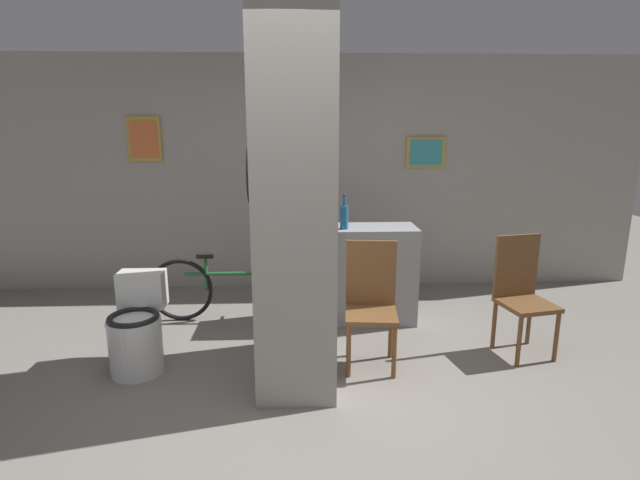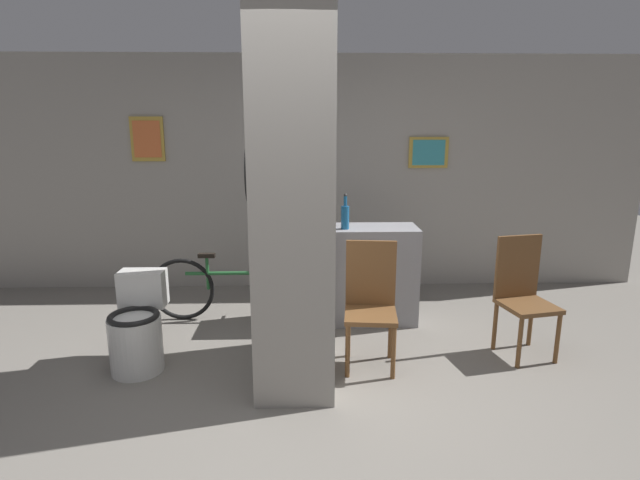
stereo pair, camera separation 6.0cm
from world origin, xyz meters
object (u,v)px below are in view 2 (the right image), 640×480
object	(u,v)px
bicycle	(235,287)
bottle_tall	(345,216)
toilet	(137,330)
chair_near_pillar	(371,300)
chair_by_doorway	(523,292)

from	to	relation	value
bicycle	bottle_tall	world-z (taller)	bottle_tall
toilet	chair_near_pillar	world-z (taller)	chair_near_pillar
toilet	chair_by_doorway	distance (m)	3.10
chair_by_doorway	bottle_tall	distance (m)	1.64
toilet	chair_by_doorway	bearing A→B (deg)	3.43
chair_near_pillar	chair_by_doorway	xyz separation A→B (m)	(1.27, 0.15, 0.00)
chair_near_pillar	toilet	bearing A→B (deg)	-173.16
toilet	bottle_tall	world-z (taller)	bottle_tall
toilet	bottle_tall	size ratio (longest dim) A/B	2.23
chair_near_pillar	bottle_tall	distance (m)	0.97
chair_by_doorway	bottle_tall	bearing A→B (deg)	143.80
chair_by_doorway	bottle_tall	size ratio (longest dim) A/B	3.00
toilet	chair_near_pillar	size ratio (longest dim) A/B	0.74
toilet	chair_near_pillar	bearing A→B (deg)	1.01
chair_by_doorway	bottle_tall	xyz separation A→B (m)	(-1.42, 0.65, 0.52)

